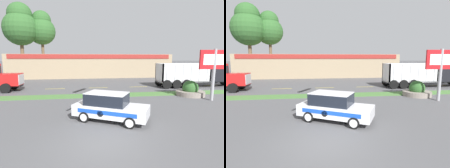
# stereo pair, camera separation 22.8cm
# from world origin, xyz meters

# --- Properties ---
(ground_plane) EXTENTS (600.00, 600.00, 0.00)m
(ground_plane) POSITION_xyz_m (0.00, 0.00, 0.00)
(ground_plane) COLOR #515154
(grass_verge) EXTENTS (120.00, 1.86, 0.06)m
(grass_verge) POSITION_xyz_m (0.00, 10.10, 0.03)
(grass_verge) COLOR #477538
(grass_verge) RESTS_ON ground_plane
(centre_line_2) EXTENTS (2.40, 0.14, 0.01)m
(centre_line_2) POSITION_xyz_m (-10.02, 15.03, 0.00)
(centre_line_2) COLOR yellow
(centre_line_2) RESTS_ON ground_plane
(centre_line_3) EXTENTS (2.40, 0.14, 0.01)m
(centre_line_3) POSITION_xyz_m (-4.62, 15.03, 0.00)
(centre_line_3) COLOR yellow
(centre_line_3) RESTS_ON ground_plane
(centre_line_4) EXTENTS (2.40, 0.14, 0.01)m
(centre_line_4) POSITION_xyz_m (0.78, 15.03, 0.00)
(centre_line_4) COLOR yellow
(centre_line_4) RESTS_ON ground_plane
(centre_line_5) EXTENTS (2.40, 0.14, 0.01)m
(centre_line_5) POSITION_xyz_m (6.18, 15.03, 0.00)
(centre_line_5) COLOR yellow
(centre_line_5) RESTS_ON ground_plane
(centre_line_6) EXTENTS (2.40, 0.14, 0.01)m
(centre_line_6) POSITION_xyz_m (11.58, 15.03, 0.00)
(centre_line_6) COLOR yellow
(centre_line_6) RESTS_ON ground_plane
(centre_line_7) EXTENTS (2.40, 0.14, 0.01)m
(centre_line_7) POSITION_xyz_m (16.98, 15.03, 0.00)
(centre_line_7) COLOR yellow
(centre_line_7) RESTS_ON ground_plane
(dump_truck_mid) EXTENTS (11.54, 2.64, 3.17)m
(dump_truck_mid) POSITION_xyz_m (15.35, 14.13, 1.59)
(dump_truck_mid) COLOR black
(dump_truck_mid) RESTS_ON ground_plane
(rally_car) EXTENTS (4.75, 3.64, 1.75)m
(rally_car) POSITION_xyz_m (0.69, 2.84, 0.87)
(rally_car) COLOR white
(rally_car) RESTS_ON ground_plane
(store_sign_post) EXTENTS (2.83, 0.28, 4.59)m
(store_sign_post) POSITION_xyz_m (10.50, 6.66, 3.23)
(store_sign_post) COLOR #9E9EA3
(store_sign_post) RESTS_ON ground_plane
(stone_planter) EXTENTS (2.78, 2.78, 1.54)m
(stone_planter) POSITION_xyz_m (9.79, 8.88, 0.50)
(stone_planter) COLOR gray
(stone_planter) RESTS_ON ground_plane
(store_building_backdrop) EXTENTS (31.43, 12.10, 4.59)m
(store_building_backdrop) POSITION_xyz_m (0.54, 31.68, 2.30)
(store_building_backdrop) COLOR #9E896B
(store_building_backdrop) RESTS_ON ground_plane
(tree_behind_left) EXTENTS (5.09, 5.09, 12.77)m
(tree_behind_left) POSITION_xyz_m (-9.03, 28.91, 9.41)
(tree_behind_left) COLOR brown
(tree_behind_left) RESTS_ON ground_plane
(tree_behind_centre) EXTENTS (6.03, 6.03, 13.64)m
(tree_behind_centre) POSITION_xyz_m (-12.31, 27.32, 9.68)
(tree_behind_centre) COLOR brown
(tree_behind_centre) RESTS_ON ground_plane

